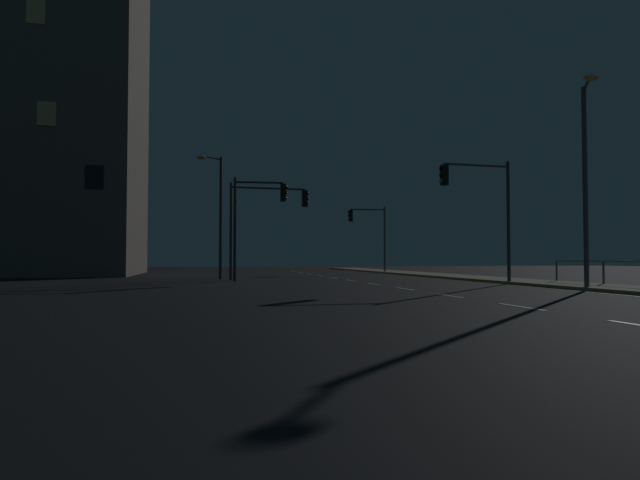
{
  "coord_description": "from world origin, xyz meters",
  "views": [
    {
      "loc": [
        -7.68,
        -3.05,
        1.22
      ],
      "look_at": [
        -0.77,
        29.51,
        2.35
      ],
      "focal_mm": 30.06,
      "sensor_mm": 36.0,
      "label": 1
    }
  ],
  "objects_px": {
    "street_lamp_median": "(217,205)",
    "street_lamp_far_end": "(586,165)",
    "traffic_light_far_center": "(480,196)",
    "building_distant": "(20,110)",
    "traffic_light_near_right": "(266,212)",
    "traffic_light_far_left": "(369,226)",
    "traffic_light_mid_left": "(257,209)"
  },
  "relations": [
    {
      "from": "street_lamp_median",
      "to": "street_lamp_far_end",
      "type": "bearing_deg",
      "value": -46.68
    },
    {
      "from": "traffic_light_far_center",
      "to": "building_distant",
      "type": "relative_size",
      "value": 0.24
    },
    {
      "from": "street_lamp_far_end",
      "to": "building_distant",
      "type": "height_order",
      "value": "building_distant"
    },
    {
      "from": "street_lamp_far_end",
      "to": "building_distant",
      "type": "relative_size",
      "value": 0.32
    },
    {
      "from": "traffic_light_near_right",
      "to": "traffic_light_far_center",
      "type": "bearing_deg",
      "value": -38.57
    },
    {
      "from": "traffic_light_near_right",
      "to": "traffic_light_far_center",
      "type": "height_order",
      "value": "traffic_light_far_center"
    },
    {
      "from": "traffic_light_far_left",
      "to": "street_lamp_median",
      "type": "bearing_deg",
      "value": -140.62
    },
    {
      "from": "traffic_light_mid_left",
      "to": "traffic_light_near_right",
      "type": "bearing_deg",
      "value": 69.09
    },
    {
      "from": "traffic_light_far_left",
      "to": "street_lamp_median",
      "type": "xyz_separation_m",
      "value": [
        -12.33,
        -10.12,
        0.47
      ]
    },
    {
      "from": "traffic_light_far_center",
      "to": "street_lamp_far_end",
      "type": "height_order",
      "value": "street_lamp_far_end"
    },
    {
      "from": "traffic_light_mid_left",
      "to": "street_lamp_far_end",
      "type": "bearing_deg",
      "value": -44.64
    },
    {
      "from": "traffic_light_far_center",
      "to": "traffic_light_mid_left",
      "type": "bearing_deg",
      "value": 150.01
    },
    {
      "from": "street_lamp_median",
      "to": "building_distant",
      "type": "height_order",
      "value": "building_distant"
    },
    {
      "from": "traffic_light_far_left",
      "to": "street_lamp_far_end",
      "type": "xyz_separation_m",
      "value": [
        0.99,
        -24.25,
        0.9
      ]
    },
    {
      "from": "traffic_light_mid_left",
      "to": "street_lamp_median",
      "type": "relative_size",
      "value": 0.77
    },
    {
      "from": "traffic_light_near_right",
      "to": "traffic_light_mid_left",
      "type": "bearing_deg",
      "value": -110.91
    },
    {
      "from": "traffic_light_far_center",
      "to": "street_lamp_far_end",
      "type": "distance_m",
      "value": 5.64
    },
    {
      "from": "street_lamp_median",
      "to": "building_distant",
      "type": "distance_m",
      "value": 19.02
    },
    {
      "from": "traffic_light_far_center",
      "to": "street_lamp_far_end",
      "type": "xyz_separation_m",
      "value": [
        1.39,
        -5.43,
        0.61
      ]
    },
    {
      "from": "building_distant",
      "to": "traffic_light_near_right",
      "type": "bearing_deg",
      "value": -35.49
    },
    {
      "from": "street_lamp_far_end",
      "to": "traffic_light_near_right",
      "type": "bearing_deg",
      "value": 129.73
    },
    {
      "from": "building_distant",
      "to": "traffic_light_far_center",
      "type": "bearing_deg",
      "value": -36.62
    },
    {
      "from": "street_lamp_median",
      "to": "building_distant",
      "type": "relative_size",
      "value": 0.3
    },
    {
      "from": "street_lamp_far_end",
      "to": "traffic_light_far_center",
      "type": "bearing_deg",
      "value": 104.4
    },
    {
      "from": "traffic_light_near_right",
      "to": "building_distant",
      "type": "bearing_deg",
      "value": 144.51
    },
    {
      "from": "traffic_light_far_left",
      "to": "street_lamp_median",
      "type": "height_order",
      "value": "street_lamp_median"
    },
    {
      "from": "traffic_light_far_left",
      "to": "traffic_light_near_right",
      "type": "relative_size",
      "value": 0.97
    },
    {
      "from": "traffic_light_near_right",
      "to": "street_lamp_far_end",
      "type": "relative_size",
      "value": 0.71
    },
    {
      "from": "traffic_light_far_left",
      "to": "building_distant",
      "type": "bearing_deg",
      "value": 179.19
    },
    {
      "from": "traffic_light_near_right",
      "to": "traffic_light_far_center",
      "type": "xyz_separation_m",
      "value": [
        9.25,
        -7.37,
        0.25
      ]
    },
    {
      "from": "traffic_light_far_center",
      "to": "street_lamp_median",
      "type": "height_order",
      "value": "street_lamp_median"
    },
    {
      "from": "traffic_light_near_right",
      "to": "building_distant",
      "type": "height_order",
      "value": "building_distant"
    }
  ]
}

